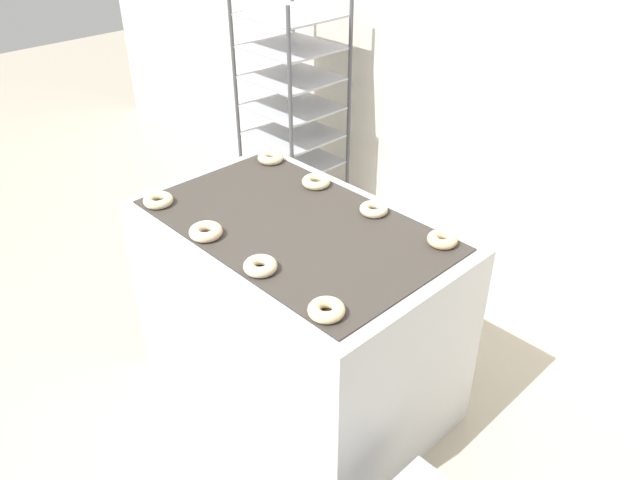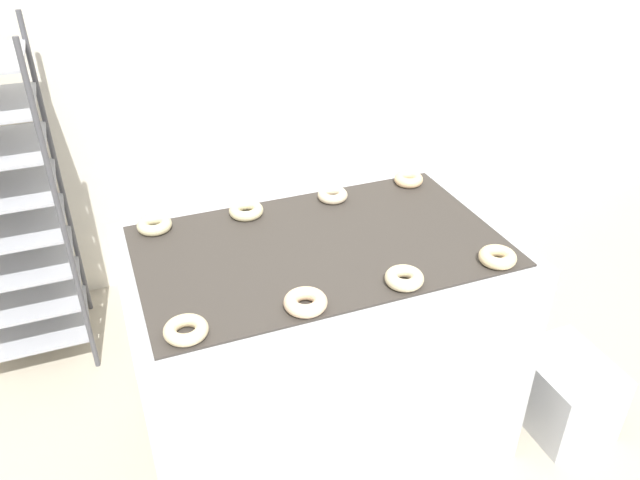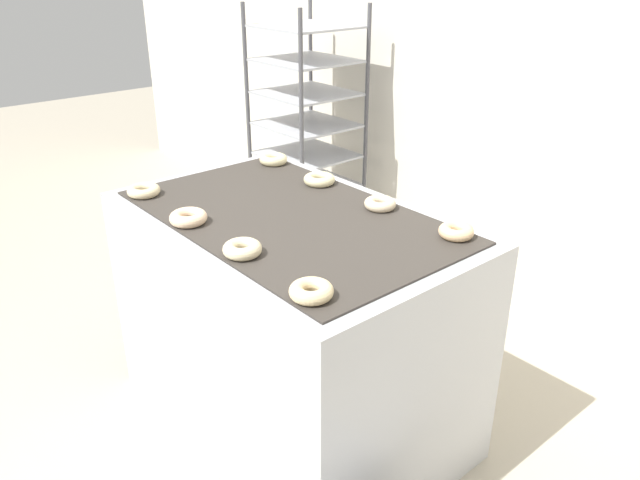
{
  "view_description": "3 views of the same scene",
  "coord_description": "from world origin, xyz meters",
  "views": [
    {
      "loc": [
        1.68,
        -0.79,
        2.27
      ],
      "look_at": [
        0.0,
        0.84,
        0.79
      ],
      "focal_mm": 35.0,
      "sensor_mm": 36.0,
      "label": 1
    },
    {
      "loc": [
        -0.68,
        -1.06,
        2.12
      ],
      "look_at": [
        0.0,
        0.69,
        0.96
      ],
      "focal_mm": 35.0,
      "sensor_mm": 36.0,
      "label": 2
    },
    {
      "loc": [
        1.7,
        -0.6,
        1.83
      ],
      "look_at": [
        0.0,
        0.84,
        0.79
      ],
      "focal_mm": 35.0,
      "sensor_mm": 36.0,
      "label": 3
    }
  ],
  "objects": [
    {
      "name": "donut_far_right",
      "position": [
        0.52,
        1.0,
        0.96
      ],
      "size": [
        0.12,
        0.12,
        0.04
      ],
      "primitive_type": "torus",
      "color": "#EFC48F",
      "rests_on": "fryer_machine"
    },
    {
      "name": "fryer_machine",
      "position": [
        0.0,
        0.69,
        0.47
      ],
      "size": [
        1.39,
        0.87,
        0.94
      ],
      "color": "#B7BABF",
      "rests_on": "ground_plane"
    },
    {
      "name": "donut_near_left",
      "position": [
        -0.54,
        0.37,
        0.96
      ],
      "size": [
        0.13,
        0.13,
        0.04
      ],
      "primitive_type": "torus",
      "color": "beige",
      "rests_on": "fryer_machine"
    },
    {
      "name": "donut_far_left",
      "position": [
        -0.53,
        1.01,
        0.96
      ],
      "size": [
        0.13,
        0.13,
        0.04
      ],
      "primitive_type": "torus",
      "color": "beige",
      "rests_on": "fryer_machine"
    },
    {
      "name": "donut_near_midright",
      "position": [
        0.17,
        0.37,
        0.96
      ],
      "size": [
        0.13,
        0.13,
        0.04
      ],
      "primitive_type": "torus",
      "color": "beige",
      "rests_on": "fryer_machine"
    },
    {
      "name": "donut_far_midleft",
      "position": [
        -0.19,
        0.99,
        0.96
      ],
      "size": [
        0.13,
        0.13,
        0.04
      ],
      "primitive_type": "torus",
      "color": "beige",
      "rests_on": "fryer_machine"
    },
    {
      "name": "donut_far_midright",
      "position": [
        0.17,
        0.99,
        0.96
      ],
      "size": [
        0.12,
        0.12,
        0.04
      ],
      "primitive_type": "torus",
      "color": "beige",
      "rests_on": "fryer_machine"
    },
    {
      "name": "glaze_bin",
      "position": [
        0.99,
        0.36,
        0.17
      ],
      "size": [
        0.33,
        0.4,
        0.33
      ],
      "color": "#B7BABF",
      "rests_on": "ground_plane"
    },
    {
      "name": "wall_back",
      "position": [
        0.0,
        2.12,
        1.4
      ],
      "size": [
        8.0,
        0.05,
        2.8
      ],
      "color": "silver",
      "rests_on": "ground_plane"
    },
    {
      "name": "donut_near_right",
      "position": [
        0.52,
        0.36,
        0.96
      ],
      "size": [
        0.13,
        0.13,
        0.04
      ],
      "primitive_type": "torus",
      "color": "beige",
      "rests_on": "fryer_machine"
    },
    {
      "name": "donut_near_midleft",
      "position": [
        -0.17,
        0.36,
        0.96
      ],
      "size": [
        0.14,
        0.14,
        0.04
      ],
      "primitive_type": "torus",
      "color": "beige",
      "rests_on": "fryer_machine"
    }
  ]
}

